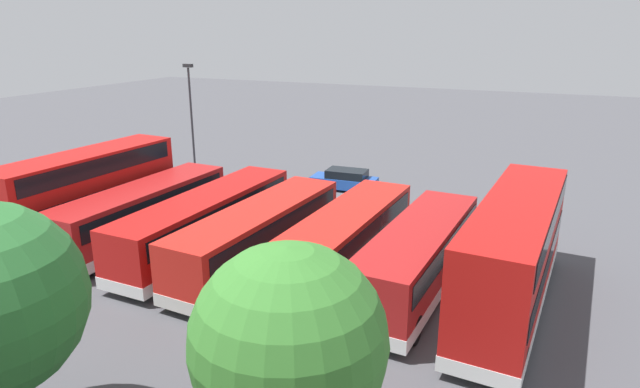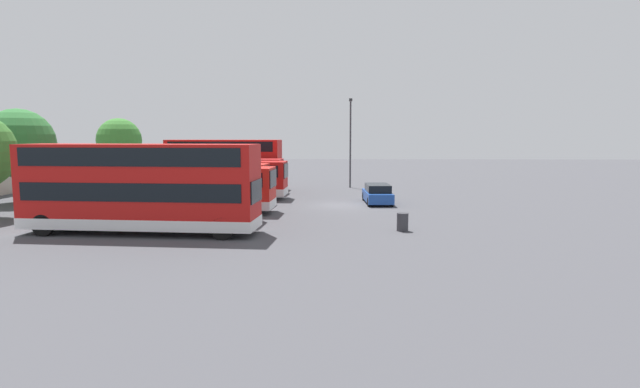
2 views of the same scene
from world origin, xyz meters
name	(u,v)px [view 2 (image 2 of 2)]	position (x,y,z in m)	size (l,w,h in m)	color
ground_plane	(342,205)	(0.00, 0.00, 0.00)	(140.00, 140.00, 0.00)	#47474C
bus_double_decker_near_end	(140,186)	(-10.94, 10.33, 2.45)	(3.39, 12.14, 4.55)	#B71411
bus_single_deck_second	(164,194)	(-7.21, 10.41, 1.62)	(3.19, 10.81, 2.95)	#A51919
bus_single_deck_third	(182,188)	(-3.72, 10.43, 1.62)	(3.14, 12.10, 2.95)	red
bus_single_deck_fourth	(191,182)	(0.17, 10.95, 1.62)	(3.33, 11.36, 2.95)	red
bus_single_deck_fifth	(210,178)	(3.51, 10.34, 1.62)	(2.98, 12.06, 2.95)	#B71411
bus_single_deck_sixth	(219,174)	(7.39, 10.52, 1.62)	(3.04, 10.98, 2.95)	#A51919
bus_double_decker_seventh	(224,163)	(10.71, 10.85, 2.45)	(3.20, 10.65, 4.55)	#B71411
car_hatchback_silver	(377,194)	(1.13, -2.57, 0.70)	(4.63, 2.05, 1.43)	#1E479E
lamp_post_tall	(350,136)	(12.47, -0.84, 4.87)	(0.70, 0.30, 8.38)	#38383D
waste_bin_yellow	(403,222)	(-9.75, -3.05, 0.47)	(0.60, 0.60, 0.95)	#333338
tree_midleft	(119,140)	(21.92, 25.37, 4.38)	(5.01, 5.01, 6.89)	#4C3823
tree_midright	(19,143)	(0.61, 23.71, 4.38)	(5.06, 5.06, 6.92)	#4C3823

